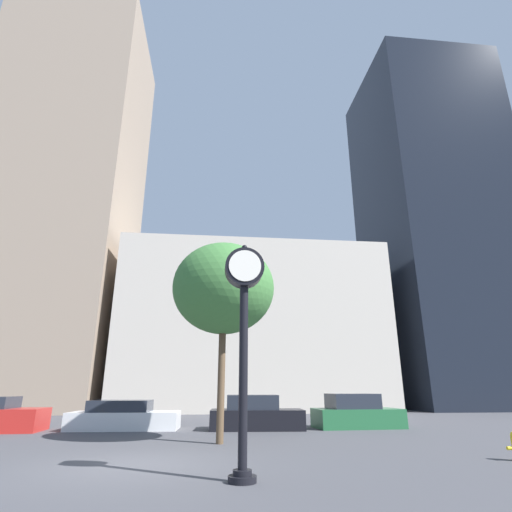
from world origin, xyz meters
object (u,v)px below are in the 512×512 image
at_px(car_black, 256,415).
at_px(bare_tree, 224,289).
at_px(car_white, 124,417).
at_px(street_clock, 244,312).
at_px(car_green, 356,413).

relative_size(car_black, bare_tree, 0.60).
bearing_deg(car_black, car_white, 177.37).
distance_m(street_clock, bare_tree, 5.77).
relative_size(car_green, bare_tree, 0.58).
height_order(car_white, car_green, car_green).
xyz_separation_m(car_white, car_black, (5.61, -0.58, 0.09)).
distance_m(car_white, car_black, 5.64).
relative_size(street_clock, bare_tree, 0.71).
xyz_separation_m(street_clock, car_black, (1.29, 9.82, -2.64)).
bearing_deg(car_white, bare_tree, -48.71).
distance_m(car_green, bare_tree, 8.88).
bearing_deg(bare_tree, car_black, 69.65).
bearing_deg(bare_tree, street_clock, -86.66).
xyz_separation_m(car_white, car_green, (10.15, -0.33, 0.10)).
bearing_deg(street_clock, car_white, 112.55).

